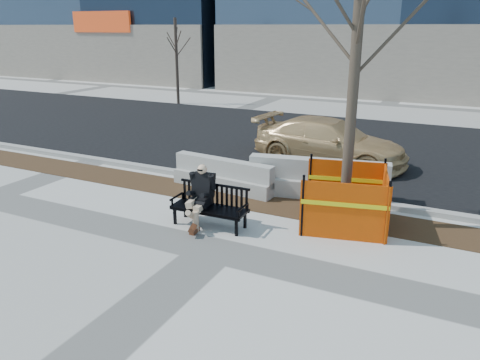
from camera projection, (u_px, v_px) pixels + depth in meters
The scene contains 11 objects.
ground at pixel (215, 250), 8.59m from camera, with size 120.00×120.00×0.00m, color beige.
mulch_strip at pixel (269, 204), 10.81m from camera, with size 40.00×1.20×0.02m, color #47301C.
asphalt_street at pixel (339, 145), 16.09m from camera, with size 60.00×10.40×0.01m, color black.
curb at pixel (284, 189), 11.60m from camera, with size 60.00×0.25×0.12m, color #9E9B93.
bench at pixel (210, 226), 9.63m from camera, with size 1.61×0.58×0.86m, color black, non-canonical shape.
seated_man at pixel (202, 223), 9.75m from camera, with size 0.55×0.91×1.27m, color black, non-canonical shape.
tree_fence at pixel (343, 224), 9.73m from camera, with size 2.50×2.50×6.26m, color #FE5002, non-canonical shape.
sedan at pixel (328, 163), 14.02m from camera, with size 1.85×4.56×1.32m, color tan.
jersey_barrier_left at pixel (224, 189), 11.81m from camera, with size 2.76×0.55×0.79m, color #AAA79F, non-canonical shape.
jersey_barrier_right at pixel (317, 197), 11.28m from camera, with size 3.30×0.66×0.95m, color #ACAAA1, non-canonical shape.
far_tree_left at pixel (178, 104), 24.80m from camera, with size 1.73×1.73×4.67m, color #403229, non-canonical shape.
Camera 1 is at (3.84, -6.76, 3.92)m, focal length 34.95 mm.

